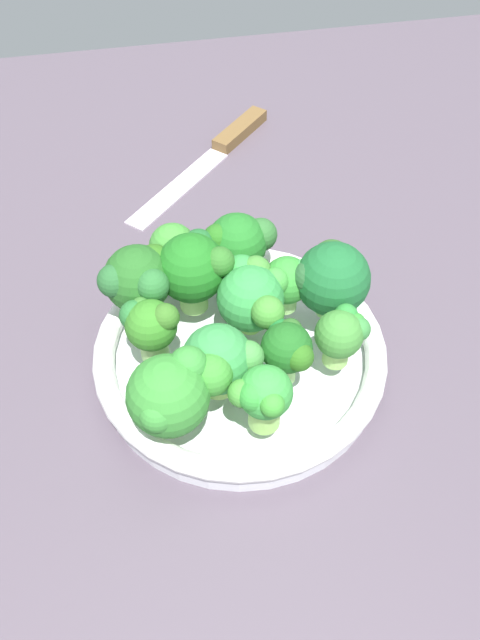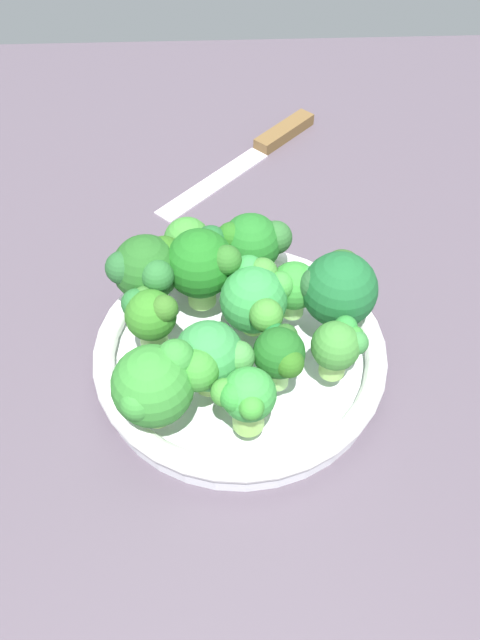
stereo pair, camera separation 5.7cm
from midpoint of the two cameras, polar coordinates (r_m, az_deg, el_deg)
name	(u,v)px [view 1 (the left image)]	position (r cm, az deg, el deg)	size (l,w,h in cm)	color
ground_plane	(265,381)	(62.22, -0.50, -5.42)	(130.00, 130.00, 2.50)	#4F4551
bowl	(240,355)	(60.32, -2.69, -3.12)	(26.20, 26.20, 3.52)	white
broccoli_floret_0	(331,277)	(58.69, 5.03, 3.50)	(7.20, 6.87, 7.49)	#76B758
broccoli_floret_1	(194,268)	(58.94, -6.72, 4.31)	(6.91, 6.76, 7.93)	#97CF68
broccoli_floret_2	(251,295)	(57.34, -1.87, 2.00)	(7.78, 5.88, 6.67)	#80BA4D
broccoli_floret_3	(342,334)	(55.52, 5.81, -1.33)	(4.39, 4.71, 5.49)	#92CB60
broccoli_floret_4	(262,396)	(50.78, -1.28, -6.72)	(4.76, 5.04, 6.22)	#9BD964
broccoli_floret_5	(238,243)	(61.84, -2.79, 6.42)	(5.62, 7.03, 6.97)	#7FBE5F
broccoli_floret_6	(150,325)	(56.10, -10.54, -0.58)	(4.59, 4.93, 6.31)	#97C96C
broccoli_floret_7	(219,361)	(52.95, -4.87, -3.70)	(6.66, 6.54, 6.65)	#84B151
broccoli_floret_8	(169,395)	(51.04, -9.25, -6.55)	(6.46, 6.54, 7.34)	#A2CD69
broccoli_floret_9	(288,348)	(53.57, 1.08, -2.58)	(5.16, 4.24, 6.08)	#8ECC69
broccoli_floret_10	(174,251)	(62.27, -8.29, 5.74)	(4.87, 4.41, 6.21)	#78B159
broccoli_floret_11	(139,278)	(58.89, -11.32, 3.36)	(6.54, 6.80, 7.53)	#7EBF58
broccoli_floret_12	(286,281)	(59.09, 1.25, 3.18)	(4.38, 4.88, 5.81)	#99D373
knife	(219,149)	(86.24, -3.72, 14.25)	(20.77, 20.23, 1.50)	silver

